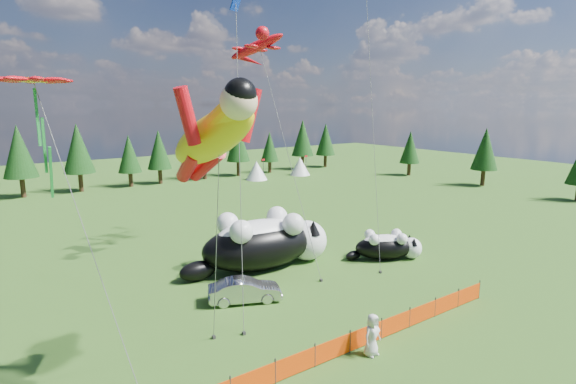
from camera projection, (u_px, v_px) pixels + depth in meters
The scene contains 12 objects.
ground at pixel (293, 332), 22.01m from camera, with size 160.00×160.00×0.00m, color #143509.
safety_fence at pixel (333, 349), 19.50m from camera, with size 22.06×0.06×1.10m.
tree_line at pixel (89, 160), 57.44m from camera, with size 90.00×4.00×8.00m, color black, non-canonical shape.
festival_tents at pixel (186, 177), 60.10m from camera, with size 50.00×3.20×2.80m, color white, non-canonical shape.
cat_large at pixel (265, 241), 30.39m from camera, with size 10.72×4.56×3.87m.
cat_small at pixel (388, 246), 32.24m from camera, with size 5.19×3.85×2.05m.
car at pixel (245, 290), 25.25m from camera, with size 1.43×4.10×1.35m, color #B7B6BB.
spectator_e at pixel (372, 335), 19.78m from camera, with size 0.94×0.61×1.93m, color silver.
superhero_kite at pixel (212, 137), 16.05m from camera, with size 5.68×6.39×12.35m.
gecko_kite at pixel (257, 47), 31.89m from camera, with size 6.01×11.39×17.06m.
flower_kite at pixel (34, 85), 16.65m from camera, with size 3.68×7.96×13.31m.
diamond_kite_a at pixel (236, 18), 22.33m from camera, with size 2.39×3.69×16.76m.
Camera 1 is at (-11.82, -16.50, 10.94)m, focal length 28.00 mm.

